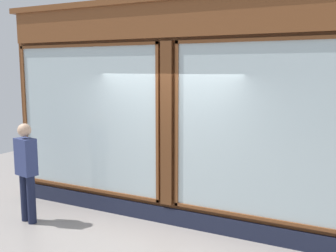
{
  "coord_description": "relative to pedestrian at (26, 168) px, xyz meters",
  "views": [
    {
      "loc": [
        -2.83,
        5.58,
        2.57
      ],
      "look_at": [
        0.0,
        0.0,
        1.66
      ],
      "focal_mm": 41.59,
      "sensor_mm": 36.0,
      "label": 1
    }
  ],
  "objects": [
    {
      "name": "shop_facade",
      "position": [
        -2.14,
        -1.14,
        0.95
      ],
      "size": [
        6.68,
        0.42,
        4.2
      ],
      "color": "#5B3319",
      "rests_on": "ground_plane"
    },
    {
      "name": "pedestrian",
      "position": [
        0.0,
        0.0,
        0.0
      ],
      "size": [
        0.4,
        0.29,
        1.69
      ],
      "color": "#191E38",
      "rests_on": "ground_plane"
    }
  ]
}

